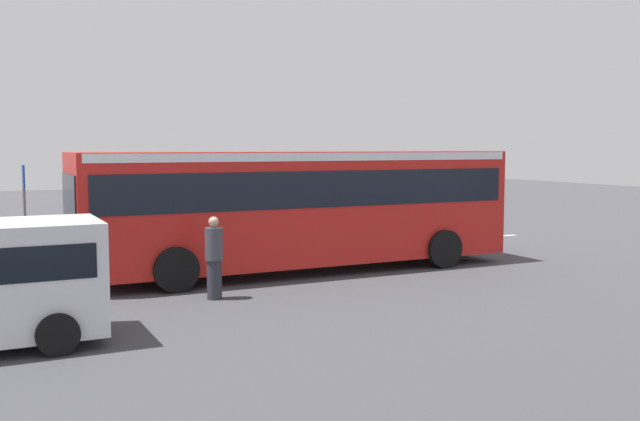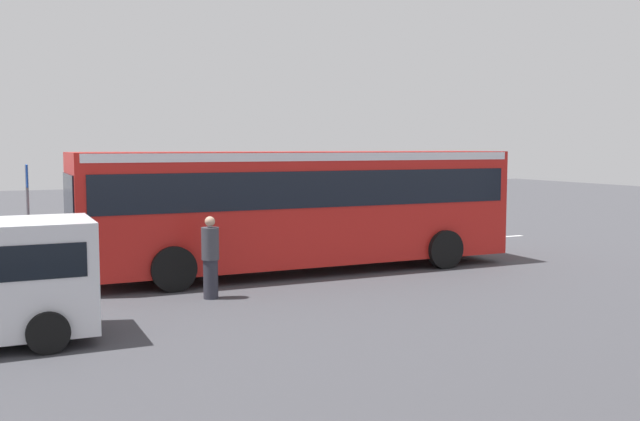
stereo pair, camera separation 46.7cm
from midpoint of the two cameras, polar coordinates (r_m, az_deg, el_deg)
name	(u,v)px [view 1 (the left image)]	position (r m, az deg, el deg)	size (l,w,h in m)	color
ground	(340,265)	(19.63, 0.95, -4.44)	(80.00, 80.00, 0.00)	#424247
city_bus	(300,200)	(18.54, -2.32, 0.86)	(11.54, 2.85, 3.15)	red
pedestrian	(214,258)	(15.38, -9.42, -3.84)	(0.38, 0.38, 1.79)	#2D2D38
traffic_sign	(24,199)	(20.35, -23.39, 0.84)	(0.08, 0.60, 2.80)	slate
lane_dash_leftmost	(494,236)	(26.57, 13.40, -2.04)	(2.00, 0.20, 0.01)	silver
lane_dash_left	(402,243)	(24.24, 6.07, -2.62)	(2.00, 0.20, 0.01)	silver
lane_dash_centre	(295,250)	(22.38, -2.64, -3.24)	(2.00, 0.20, 0.01)	silver
lane_dash_right	(170,259)	(21.13, -12.67, -3.87)	(2.00, 0.20, 0.01)	silver
lane_dash_rightmost	(21,270)	(20.59, -23.59, -4.41)	(2.00, 0.20, 0.01)	silver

